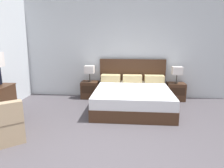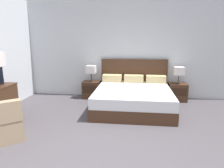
{
  "view_description": "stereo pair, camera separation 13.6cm",
  "coord_description": "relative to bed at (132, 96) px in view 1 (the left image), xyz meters",
  "views": [
    {
      "loc": [
        0.29,
        -2.5,
        1.76
      ],
      "look_at": [
        -0.09,
        1.95,
        0.75
      ],
      "focal_mm": 32.0,
      "sensor_mm": 36.0,
      "label": 1
    },
    {
      "loc": [
        0.43,
        -2.48,
        1.76
      ],
      "look_at": [
        -0.09,
        1.95,
        0.75
      ],
      "focal_mm": 32.0,
      "sensor_mm": 36.0,
      "label": 2
    }
  ],
  "objects": [
    {
      "name": "nightstand_left",
      "position": [
        -1.27,
        0.74,
        -0.04
      ],
      "size": [
        0.51,
        0.4,
        0.51
      ],
      "color": "#422819",
      "rests_on": "ground"
    },
    {
      "name": "table_lamp_right",
      "position": [
        1.27,
        0.75,
        0.58
      ],
      "size": [
        0.28,
        0.28,
        0.48
      ],
      "color": "#332D28",
      "rests_on": "nightstand_right"
    },
    {
      "name": "wall_back",
      "position": [
        -0.39,
        1.04,
        1.14
      ],
      "size": [
        6.9,
        0.06,
        2.87
      ],
      "primitive_type": "cube",
      "color": "silver",
      "rests_on": "ground"
    },
    {
      "name": "table_lamp_left",
      "position": [
        -1.27,
        0.75,
        0.58
      ],
      "size": [
        0.28,
        0.28,
        0.48
      ],
      "color": "#332D28",
      "rests_on": "nightstand_left"
    },
    {
      "name": "armchair_by_window",
      "position": [
        -2.3,
        -2.01,
        -0.01
      ],
      "size": [
        0.96,
        0.96,
        0.76
      ],
      "color": "#9E8466",
      "rests_on": "ground"
    },
    {
      "name": "nightstand_right",
      "position": [
        1.27,
        0.74,
        -0.04
      ],
      "size": [
        0.51,
        0.4,
        0.51
      ],
      "color": "#422819",
      "rests_on": "ground"
    },
    {
      "name": "ground_plane",
      "position": [
        -0.39,
        -2.53,
        -0.29
      ],
      "size": [
        10.62,
        10.62,
        0.0
      ],
      "primitive_type": "plane",
      "color": "#4C474C"
    },
    {
      "name": "bed",
      "position": [
        0.0,
        0.0,
        0.0
      ],
      "size": [
        1.96,
        2.06,
        1.17
      ],
      "color": "#422819",
      "rests_on": "ground"
    }
  ]
}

